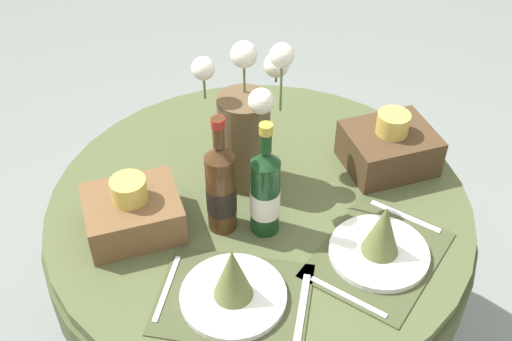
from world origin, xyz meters
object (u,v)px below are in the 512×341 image
object	(u,v)px
wine_bottle_centre	(265,192)
flower_vase	(246,127)
place_setting_left	(233,286)
woven_basket_side_left	(133,212)
wine_bottle_left	(221,188)
dining_table	(259,235)
place_setting_right	(381,242)
woven_basket_side_right	(389,147)

from	to	relation	value
wine_bottle_centre	flower_vase	bearing A→B (deg)	86.03
place_setting_left	woven_basket_side_left	xyz separation A→B (m)	(-0.17, 0.29, 0.01)
wine_bottle_left	dining_table	bearing A→B (deg)	26.45
dining_table	flower_vase	bearing A→B (deg)	93.88
place_setting_right	wine_bottle_centre	world-z (taller)	wine_bottle_centre
wine_bottle_left	woven_basket_side_left	world-z (taller)	wine_bottle_left
dining_table	woven_basket_side_right	distance (m)	0.43
flower_vase	wine_bottle_centre	bearing A→B (deg)	-93.97
wine_bottle_centre	woven_basket_side_right	xyz separation A→B (m)	(0.41, 0.13, -0.06)
woven_basket_side_left	woven_basket_side_right	world-z (taller)	woven_basket_side_right
place_setting_right	woven_basket_side_right	xyz separation A→B (m)	(0.18, 0.30, 0.02)
wine_bottle_centre	woven_basket_side_right	distance (m)	0.43
place_setting_right	wine_bottle_centre	bearing A→B (deg)	142.81
wine_bottle_left	place_setting_left	bearing A→B (deg)	-100.15
wine_bottle_centre	woven_basket_side_right	bearing A→B (deg)	17.51
wine_bottle_centre	woven_basket_side_left	world-z (taller)	wine_bottle_centre
wine_bottle_centre	woven_basket_side_right	size ratio (longest dim) A/B	1.37
dining_table	place_setting_left	size ratio (longest dim) A/B	2.69
place_setting_left	wine_bottle_left	distance (m)	0.25
wine_bottle_centre	place_setting_left	bearing A→B (deg)	-126.28
dining_table	woven_basket_side_right	size ratio (longest dim) A/B	4.84
dining_table	woven_basket_side_right	world-z (taller)	woven_basket_side_right
place_setting_left	flower_vase	world-z (taller)	flower_vase
wine_bottle_left	wine_bottle_centre	size ratio (longest dim) A/B	1.03
dining_table	woven_basket_side_left	distance (m)	0.38
wine_bottle_left	woven_basket_side_right	xyz separation A→B (m)	(0.50, 0.09, -0.06)
wine_bottle_left	woven_basket_side_left	size ratio (longest dim) A/B	1.45
place_setting_left	wine_bottle_centre	world-z (taller)	wine_bottle_centre
dining_table	flower_vase	world-z (taller)	flower_vase
place_setting_left	flower_vase	distance (m)	0.43
flower_vase	place_setting_right	bearing A→B (deg)	-59.42
wine_bottle_left	woven_basket_side_right	world-z (taller)	wine_bottle_left
woven_basket_side_right	wine_bottle_left	bearing A→B (deg)	-170.34
dining_table	place_setting_right	xyz separation A→B (m)	(0.21, -0.27, 0.18)
dining_table	wine_bottle_centre	world-z (taller)	wine_bottle_centre
place_setting_right	flower_vase	distance (m)	0.44
flower_vase	dining_table	bearing A→B (deg)	-86.12
place_setting_left	wine_bottle_left	size ratio (longest dim) A/B	1.28
woven_basket_side_left	place_setting_left	bearing A→B (deg)	-59.44
place_setting_right	wine_bottle_left	world-z (taller)	wine_bottle_left
wine_bottle_left	woven_basket_side_left	distance (m)	0.23
woven_basket_side_left	woven_basket_side_right	size ratio (longest dim) A/B	0.98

